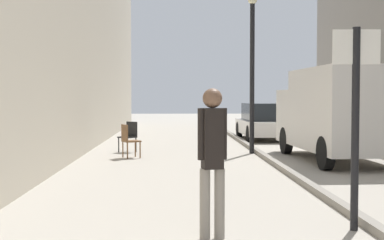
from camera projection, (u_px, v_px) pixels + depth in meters
The scene contains 9 objects.
ground_plane at pixel (210, 162), 14.17m from camera, with size 80.00×80.00×0.00m, color #A8A093.
kerb_strip at pixel (269, 159), 14.23m from camera, with size 0.16×40.00×0.12m, color gray.
pedestrian_main_foreground at pixel (212, 152), 6.44m from camera, with size 0.36×0.24×1.82m.
delivery_van at pixel (338, 112), 14.34m from camera, with size 2.24×5.31×2.45m.
parked_car at pixel (264, 122), 21.64m from camera, with size 1.89×4.23×1.45m.
street_sign_post at pixel (355, 110), 6.85m from camera, with size 0.60×0.10×2.60m.
lamp_post at pixel (252, 63), 16.14m from camera, with size 0.28×0.28×4.76m.
cafe_chair_near_window at pixel (129, 134), 16.63m from camera, with size 0.62×0.62×0.94m.
cafe_chair_by_doorway at pixel (128, 139), 15.03m from camera, with size 0.59×0.59×0.94m.
Camera 1 is at (-0.97, -2.09, 1.72)m, focal length 50.31 mm.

